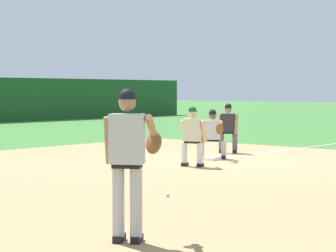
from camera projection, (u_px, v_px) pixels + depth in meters
ground_plane at (211, 160)px, 17.25m from camera, size 160.00×160.00×0.00m
infield_dirt_patch at (185, 186)px, 12.57m from camera, size 18.00×18.00×0.01m
foul_line_stripe at (319, 146)px, 21.61m from camera, size 11.63×0.10×0.00m
first_base_bag at (211, 159)px, 17.25m from camera, size 0.38×0.38×0.09m
baseball at (168, 195)px, 11.28m from camera, size 0.07×0.07×0.07m
pitcher at (129, 155)px, 7.87m from camera, size 0.84×0.57×1.86m
first_baseman at (213, 132)px, 17.54m from camera, size 0.81×1.03×1.34m
baserunner at (192, 134)px, 15.77m from camera, size 0.57×0.67×1.46m
umpire at (228, 126)px, 19.23m from camera, size 0.62×0.68×1.46m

